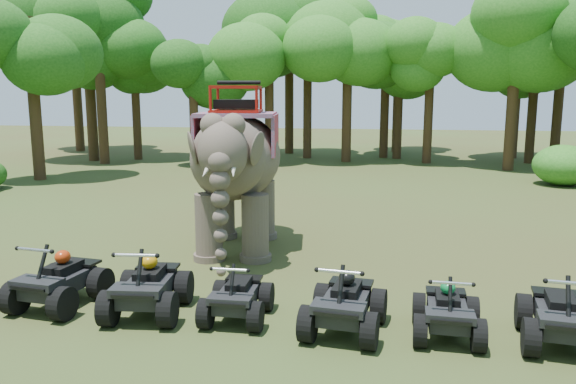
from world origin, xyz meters
name	(u,v)px	position (x,y,z in m)	size (l,w,h in m)	color
ground	(279,289)	(0.00, 0.00, 0.00)	(110.00, 110.00, 0.00)	#47381E
elephant	(237,167)	(-1.66, 3.00, 2.21)	(2.32, 5.26, 4.42)	#4A3E36
atv_0	(58,273)	(-4.08, -1.61, 0.67)	(1.31, 1.80, 1.34)	black
atv_1	(148,279)	(-2.20, -1.69, 0.68)	(1.34, 1.84, 1.36)	black
atv_2	(237,289)	(-0.47, -1.66, 0.57)	(1.12, 1.54, 1.14)	black
atv_3	(345,296)	(1.52, -1.90, 0.65)	(1.29, 1.77, 1.31)	black
atv_4	(448,304)	(3.26, -1.81, 0.58)	(1.14, 1.56, 1.16)	black
atv_5	(562,308)	(5.07, -1.86, 0.65)	(1.28, 1.76, 1.30)	black
tree_0	(347,86)	(0.00, 22.92, 4.53)	(6.34, 6.34, 9.06)	#195114
tree_1	(429,101)	(4.80, 23.02, 3.67)	(5.14, 5.14, 7.34)	#195114
tree_2	(514,84)	(8.91, 20.51, 4.62)	(6.47, 6.47, 9.24)	#195114
tree_24	(33,91)	(-14.14, 13.28, 4.22)	(5.91, 5.91, 8.45)	#195114
tree_25	(101,88)	(-14.06, 19.63, 4.39)	(6.15, 6.15, 8.78)	#195114
tree_26	(194,106)	(-8.42, 19.49, 3.39)	(4.74, 4.74, 6.77)	#195114
tree_27	(269,95)	(-4.54, 21.90, 3.99)	(5.59, 5.59, 7.98)	#195114
tree_28	(89,73)	(-15.46, 20.97, 5.31)	(7.43, 7.43, 10.61)	#195114
tree_30	(399,93)	(3.10, 25.12, 4.15)	(5.81, 5.81, 8.29)	#195114
tree_31	(136,103)	(-13.02, 22.02, 3.52)	(4.93, 4.93, 7.05)	#195114
tree_32	(397,99)	(3.10, 29.52, 3.70)	(5.18, 5.18, 7.39)	#195114
tree_33	(559,95)	(12.05, 23.41, 4.03)	(5.64, 5.64, 8.06)	#195114
tree_34	(533,99)	(10.81, 23.99, 3.80)	(5.32, 5.32, 7.59)	#195114
tree_35	(308,95)	(-2.59, 24.50, 4.02)	(5.63, 5.63, 8.05)	#195114
tree_36	(516,77)	(10.43, 26.93, 5.10)	(7.14, 7.14, 10.21)	#195114
tree_37	(289,82)	(-4.21, 27.24, 4.88)	(6.83, 6.83, 9.76)	#195114
tree_38	(76,74)	(-19.34, 26.23, 5.45)	(7.63, 7.63, 10.91)	#195114
tree_39	(385,93)	(2.25, 25.60, 4.12)	(5.77, 5.77, 8.24)	#195114
tree_40	(517,81)	(10.45, 26.74, 4.89)	(6.85, 6.85, 9.78)	#195114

